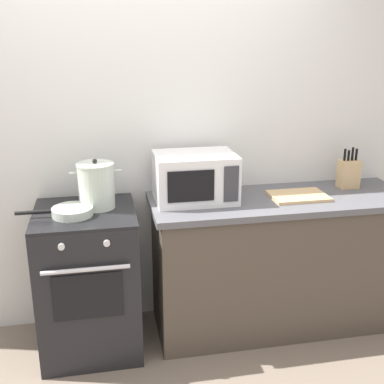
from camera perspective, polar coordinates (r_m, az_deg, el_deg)
name	(u,v)px	position (r m, az deg, el deg)	size (l,w,h in m)	color
back_wall	(181,140)	(3.29, -1.32, 6.10)	(4.40, 0.10, 2.50)	silver
lower_cabinet_right	(278,265)	(3.39, 9.95, -8.32)	(1.64, 0.56, 0.88)	#4C4238
countertop_right	(282,200)	(3.22, 10.39, -0.96)	(1.70, 0.60, 0.04)	#59595E
stove	(89,281)	(3.17, -11.87, -10.03)	(0.60, 0.64, 0.92)	black
stock_pot	(96,185)	(2.99, -11.06, 0.75)	(0.31, 0.22, 0.30)	silver
frying_pan	(71,211)	(2.93, -13.85, -2.21)	(0.44, 0.24, 0.05)	silver
microwave	(195,177)	(3.07, 0.35, 1.72)	(0.50, 0.37, 0.30)	white
cutting_board	(298,196)	(3.23, 12.24, -0.45)	(0.36, 0.26, 0.02)	tan
knife_block	(349,173)	(3.50, 17.74, 2.08)	(0.13, 0.10, 0.28)	tan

